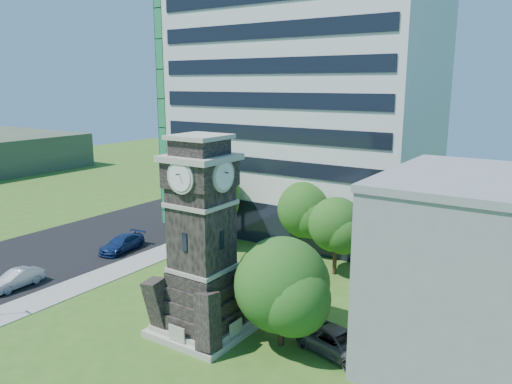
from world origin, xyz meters
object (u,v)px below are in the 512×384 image
Objects in this scene: car_street_north at (122,243)px; park_bench at (216,329)px; clock_tower at (202,250)px; car_street_mid at (16,279)px; car_east_lot at (339,343)px.

park_bench is at bearing -31.15° from car_street_north.
clock_tower is 4.92m from park_bench.
car_street_mid is at bearing 173.80° from park_bench.
car_east_lot is at bearing 3.13° from park_bench.
car_street_mid is 24.70m from car_east_lot.
car_east_lot reaches higher than car_street_north.
car_street_north is (-15.97, 7.55, -4.58)m from clock_tower.
park_bench is (17.03, -7.67, -0.22)m from car_street_north.
clock_tower is 9.59m from car_east_lot.
car_street_mid is 2.30× the size of park_bench.
clock_tower is 2.52× the size of car_street_north.
car_street_mid is at bearing 116.18° from car_east_lot.
car_east_lot is (8.16, 2.14, -4.56)m from clock_tower.
park_bench is (1.06, -0.12, -4.80)m from clock_tower.
car_street_mid is at bearing -97.52° from car_street_north.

